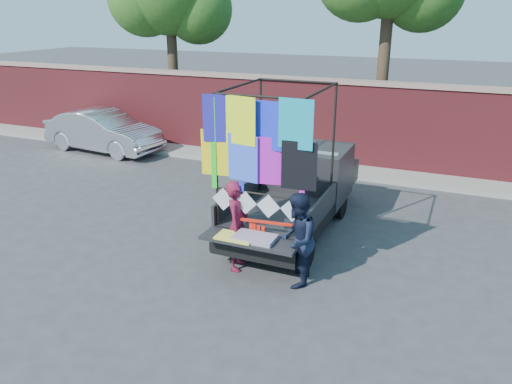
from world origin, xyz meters
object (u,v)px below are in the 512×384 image
at_px(pickup_truck, 301,187).
at_px(woman, 237,225).
at_px(man, 297,240).
at_px(sedan, 103,131).

distance_m(pickup_truck, woman, 2.54).
bearing_deg(woman, pickup_truck, -18.95).
xyz_separation_m(pickup_truck, woman, (-0.39, -2.51, 0.03)).
relative_size(woman, man, 1.01).
bearing_deg(pickup_truck, man, -73.32).
relative_size(pickup_truck, woman, 3.02).
height_order(sedan, man, man).
bearing_deg(sedan, woman, -120.89).
distance_m(woman, man, 1.19).
xyz_separation_m(pickup_truck, man, (0.79, -2.64, 0.02)).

